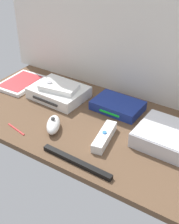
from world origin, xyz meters
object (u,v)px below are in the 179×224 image
object	(u,v)px
game_case	(21,83)
remote_nunchuk	(53,125)
mini_computer	(165,135)
stylus_pen	(16,129)
remote_classic_pad	(59,87)
game_console	(59,92)
remote_wand	(104,137)
network_router	(118,106)
sensor_bar	(76,162)

from	to	relation	value
game_case	remote_nunchuk	size ratio (longest dim) A/B	1.80
mini_computer	remote_nunchuk	world-z (taller)	mini_computer
stylus_pen	remote_classic_pad	bearing A→B (deg)	89.47
remote_nunchuk	remote_classic_pad	size ratio (longest dim) A/B	0.70
game_console	game_case	xyz separation A→B (cm)	(-20.34, -0.15, -1.44)
game_console	mini_computer	world-z (taller)	mini_computer
game_case	remote_classic_pad	size ratio (longest dim) A/B	1.26
remote_nunchuk	remote_wand	bearing A→B (deg)	-17.33
game_case	mini_computer	bearing A→B (deg)	-5.78
game_case	remote_wand	bearing A→B (deg)	-17.72
network_router	remote_wand	xyz separation A→B (cm)	(5.19, -18.57, -0.19)
mini_computer	remote_wand	world-z (taller)	mini_computer
network_router	remote_nunchuk	xyz separation A→B (cm)	(-12.30, -22.77, 0.34)
network_router	sensor_bar	xyz separation A→B (cm)	(3.87, -32.44, -1.00)
mini_computer	stylus_pen	distance (cm)	49.25
game_console	remote_wand	bearing A→B (deg)	-23.60
remote_classic_pad	stylus_pen	distance (cm)	24.44
mini_computer	stylus_pen	bearing A→B (deg)	-155.02
remote_nunchuk	game_console	bearing A→B (deg)	91.85
mini_computer	remote_classic_pad	world-z (taller)	remote_classic_pad
game_case	remote_nunchuk	distance (cm)	36.68
game_case	remote_wand	distance (cm)	51.33
game_case	network_router	bearing A→B (deg)	4.03
remote_classic_pad	remote_wand	bearing A→B (deg)	-33.24
game_console	remote_nunchuk	xyz separation A→B (cm)	(11.61, -18.11, -0.16)
game_console	remote_classic_pad	size ratio (longest dim) A/B	1.39
mini_computer	game_case	size ratio (longest dim) A/B	0.89
game_console	network_router	xyz separation A→B (cm)	(23.91, 4.66, -0.50)
game_case	sensor_bar	world-z (taller)	game_case
remote_nunchuk	stylus_pen	distance (cm)	12.84
game_console	remote_wand	world-z (taller)	game_console
game_console	game_case	bearing A→B (deg)	-177.62
network_router	remote_nunchuk	bearing A→B (deg)	-117.25
mini_computer	sensor_bar	world-z (taller)	mini_computer
network_router	remote_wand	bearing A→B (deg)	-73.26
game_case	remote_classic_pad	distance (cm)	22.05
network_router	stylus_pen	distance (cm)	37.59
remote_classic_pad	remote_nunchuk	bearing A→B (deg)	-67.09
sensor_bar	stylus_pen	distance (cm)	26.96
remote_wand	stylus_pen	bearing A→B (deg)	-168.89
remote_wand	remote_classic_pad	size ratio (longest dim) A/B	0.98
mini_computer	remote_nunchuk	size ratio (longest dim) A/B	1.60
game_console	remote_nunchuk	bearing A→B (deg)	-55.38
game_console	mini_computer	distance (cm)	45.77
game_case	stylus_pen	world-z (taller)	game_case
network_router	stylus_pen	bearing A→B (deg)	-126.54
mini_computer	stylus_pen	size ratio (longest dim) A/B	1.92
stylus_pen	network_router	bearing A→B (deg)	52.34
game_case	stylus_pen	size ratio (longest dim) A/B	2.17
game_case	remote_classic_pad	xyz separation A→B (cm)	(21.53, -1.02, 4.65)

